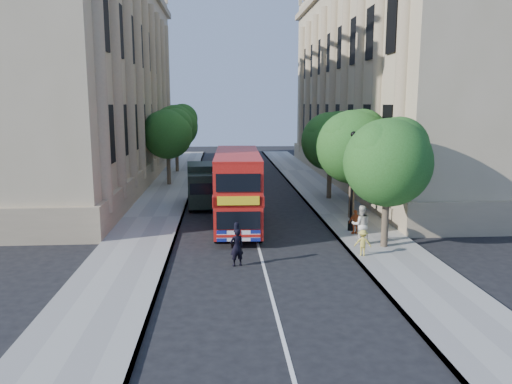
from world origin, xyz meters
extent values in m
plane|color=black|center=(0.00, 0.00, 0.00)|extent=(120.00, 120.00, 0.00)
cube|color=gray|center=(5.75, 10.00, 0.06)|extent=(3.50, 80.00, 0.12)
cube|color=gray|center=(-5.75, 10.00, 0.06)|extent=(3.50, 80.00, 0.12)
cube|color=tan|center=(13.80, 24.00, 9.00)|extent=(12.00, 38.00, 18.00)
cube|color=tan|center=(-13.80, 24.00, 9.00)|extent=(12.00, 38.00, 18.00)
cylinder|color=#473828|center=(5.80, 3.00, 1.43)|extent=(0.32, 0.32, 2.86)
sphere|color=#24521B|center=(5.80, 3.00, 4.03)|extent=(4.00, 4.00, 4.00)
sphere|color=#24521B|center=(6.40, 3.40, 4.68)|extent=(2.80, 2.80, 2.80)
sphere|color=#24521B|center=(5.30, 2.70, 4.55)|extent=(2.60, 2.60, 2.60)
cylinder|color=#473828|center=(5.80, 9.00, 1.50)|extent=(0.32, 0.32, 2.99)
sphere|color=#24521B|center=(5.80, 9.00, 4.22)|extent=(4.20, 4.20, 4.20)
sphere|color=#24521B|center=(6.40, 9.40, 4.90)|extent=(2.94, 2.94, 2.94)
sphere|color=#24521B|center=(5.30, 8.70, 4.76)|extent=(2.73, 2.73, 2.73)
cylinder|color=#473828|center=(5.80, 15.00, 1.45)|extent=(0.32, 0.32, 2.90)
sphere|color=#24521B|center=(5.80, 15.00, 4.09)|extent=(4.00, 4.00, 4.00)
sphere|color=#24521B|center=(6.40, 15.40, 4.75)|extent=(2.80, 2.80, 2.80)
sphere|color=#24521B|center=(5.30, 14.70, 4.62)|extent=(2.60, 2.60, 2.60)
cylinder|color=#473828|center=(-6.00, 22.00, 1.50)|extent=(0.32, 0.32, 2.99)
sphere|color=#24521B|center=(-6.00, 22.00, 4.22)|extent=(4.00, 4.00, 4.00)
sphere|color=#24521B|center=(-5.40, 22.40, 4.90)|extent=(2.80, 2.80, 2.80)
sphere|color=#24521B|center=(-6.50, 21.70, 4.76)|extent=(2.60, 2.60, 2.60)
cylinder|color=#473828|center=(-6.00, 30.00, 1.58)|extent=(0.32, 0.32, 3.17)
sphere|color=#24521B|center=(-6.00, 30.00, 4.46)|extent=(4.20, 4.20, 4.20)
sphere|color=#24521B|center=(-5.40, 30.40, 5.18)|extent=(2.94, 2.94, 2.94)
sphere|color=#24521B|center=(-6.50, 29.70, 5.04)|extent=(2.73, 2.73, 2.73)
cylinder|color=black|center=(5.00, 6.00, 0.37)|extent=(0.30, 0.30, 0.50)
cylinder|color=black|center=(5.00, 6.00, 2.62)|extent=(0.14, 0.14, 5.00)
sphere|color=black|center=(5.00, 6.00, 5.12)|extent=(0.32, 0.32, 0.32)
cube|color=#AF110C|center=(-0.84, 7.56, 2.21)|extent=(2.50, 8.72, 3.60)
cube|color=black|center=(-0.84, 7.56, 1.41)|extent=(2.55, 8.18, 0.82)
cube|color=black|center=(-0.84, 7.56, 3.15)|extent=(2.55, 8.18, 0.82)
cube|color=yellow|center=(-0.95, 3.23, 2.33)|extent=(1.92, 0.13, 0.41)
cylinder|color=black|center=(-1.95, 4.53, 0.46)|extent=(0.28, 0.92, 0.91)
cylinder|color=black|center=(0.11, 4.48, 0.46)|extent=(0.28, 0.92, 0.91)
cylinder|color=black|center=(-1.80, 10.46, 0.46)|extent=(0.28, 0.92, 0.91)
cylinder|color=black|center=(0.26, 10.40, 0.46)|extent=(0.28, 0.92, 0.91)
cube|color=black|center=(-2.79, 11.80, 1.32)|extent=(2.08, 1.90, 2.06)
cube|color=black|center=(-2.73, 10.96, 1.57)|extent=(1.77, 0.23, 0.69)
cube|color=black|center=(-2.94, 13.95, 1.52)|extent=(2.18, 3.27, 2.45)
cube|color=black|center=(-2.90, 13.36, 0.34)|extent=(2.10, 4.82, 0.25)
cylinder|color=black|center=(-3.66, 11.64, 0.39)|extent=(0.27, 0.80, 0.79)
cylinder|color=black|center=(-1.90, 11.76, 0.39)|extent=(0.27, 0.80, 0.79)
cylinder|color=black|center=(-3.89, 14.87, 0.39)|extent=(0.27, 0.80, 0.79)
cylinder|color=black|center=(-2.13, 14.99, 0.39)|extent=(0.27, 0.80, 0.79)
imported|color=black|center=(-1.11, 1.00, 0.80)|extent=(0.68, 0.56, 1.60)
imported|color=silver|center=(4.84, 3.57, 1.04)|extent=(0.94, 0.76, 1.83)
imported|color=#CF5924|center=(5.05, 5.31, 0.74)|extent=(0.78, 0.47, 1.24)
imported|color=gold|center=(4.40, 1.68, 0.69)|extent=(0.81, 0.57, 1.14)
camera|label=1|loc=(-1.71, -18.89, 6.65)|focal=35.00mm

